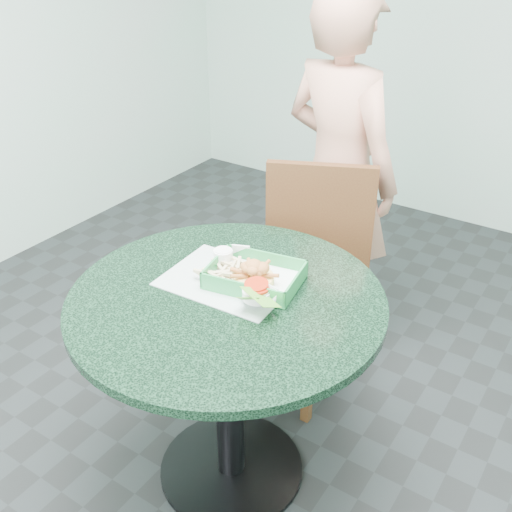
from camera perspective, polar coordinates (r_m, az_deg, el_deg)
The scene contains 10 objects.
floor at distance 2.35m, azimuth -2.34°, elevation -19.61°, with size 4.00×5.00×0.02m, color #303335.
cafe_table at distance 1.94m, azimuth -2.69°, elevation -8.47°, with size 0.97×0.97×0.75m.
dining_chair at distance 2.46m, azimuth 4.65°, elevation -0.72°, with size 0.44×0.44×0.93m.
diner_person at distance 2.61m, azimuth 7.94°, elevation 8.54°, with size 0.61×0.40×1.68m, color tan.
placemat at distance 1.91m, azimuth -2.61°, elevation -2.80°, with size 0.40×0.30×0.00m, color #A7BAB6.
food_basket at distance 1.89m, azimuth -0.11°, elevation -2.65°, with size 0.28×0.21×0.06m.
crab_sandwich at distance 1.86m, azimuth -0.31°, elevation -2.05°, with size 0.13×0.13×0.07m.
fries_pile at distance 1.92m, azimuth -2.85°, elevation -1.29°, with size 0.12×0.13×0.05m, color #CEBC8C, non-canonical shape.
sauce_ramekin at distance 1.96m, azimuth -2.57°, elevation -0.08°, with size 0.06×0.06×0.04m.
garnish_cup at distance 1.77m, azimuth -0.50°, elevation -4.05°, with size 0.13×0.13×0.05m.
Camera 1 is at (0.91, -1.21, 1.79)m, focal length 42.00 mm.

